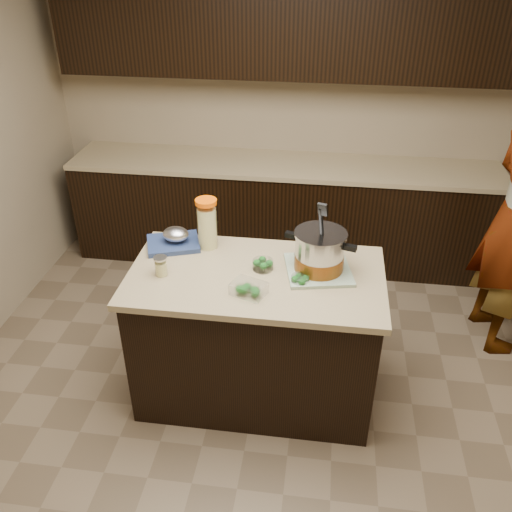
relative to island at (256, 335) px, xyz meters
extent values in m
plane|color=brown|center=(0.00, 0.00, -0.45)|extent=(4.00, 4.00, 0.00)
cube|color=tan|center=(0.00, 2.00, 0.90)|extent=(4.00, 0.04, 2.70)
cube|color=black|center=(0.00, 1.70, -0.02)|extent=(3.60, 0.60, 0.86)
cube|color=tan|center=(0.00, 1.70, 0.43)|extent=(3.60, 0.63, 0.04)
cube|color=black|center=(0.00, 1.82, 1.50)|extent=(3.60, 0.35, 0.75)
cube|color=black|center=(0.00, 0.00, -0.02)|extent=(1.40, 0.75, 0.86)
cube|color=tan|center=(0.00, 0.00, 0.43)|extent=(1.46, 0.81, 0.04)
cube|color=#5A875F|center=(0.35, 0.08, 0.46)|extent=(0.43, 0.43, 0.02)
cylinder|color=#B7B7BC|center=(0.35, 0.08, 0.58)|extent=(0.34, 0.34, 0.22)
cylinder|color=brown|center=(0.35, 0.08, 0.51)|extent=(0.35, 0.35, 0.09)
cylinder|color=#B7B7BC|center=(0.35, 0.08, 0.69)|extent=(0.37, 0.37, 0.01)
cube|color=black|center=(0.18, 0.13, 0.64)|extent=(0.08, 0.05, 0.03)
cube|color=black|center=(0.52, 0.03, 0.64)|extent=(0.08, 0.05, 0.03)
cylinder|color=black|center=(0.35, 0.05, 0.75)|extent=(0.06, 0.12, 0.27)
cylinder|color=#D8D184|center=(-0.33, 0.26, 0.58)|extent=(0.14, 0.14, 0.26)
cylinder|color=white|center=(-0.33, 0.26, 0.59)|extent=(0.16, 0.16, 0.29)
cylinder|color=#FF5E05|center=(-0.33, 0.26, 0.75)|extent=(0.16, 0.16, 0.02)
cylinder|color=#D8D184|center=(-0.53, -0.08, 0.49)|extent=(0.07, 0.07, 0.08)
cylinder|color=white|center=(-0.53, -0.08, 0.50)|extent=(0.07, 0.07, 0.11)
cylinder|color=silver|center=(-0.53, -0.08, 0.56)|extent=(0.08, 0.08, 0.02)
cylinder|color=silver|center=(0.03, 0.06, 0.48)|extent=(0.13, 0.13, 0.06)
cylinder|color=silver|center=(0.25, -0.06, 0.47)|extent=(0.11, 0.11, 0.05)
cube|color=silver|center=(-0.01, -0.20, 0.48)|extent=(0.21, 0.19, 0.06)
cube|color=navy|center=(-0.55, 0.25, 0.46)|extent=(0.38, 0.34, 0.03)
ellipsoid|color=silver|center=(-0.53, 0.24, 0.52)|extent=(0.16, 0.13, 0.09)
camera|label=1|loc=(0.35, -2.55, 2.15)|focal=38.00mm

